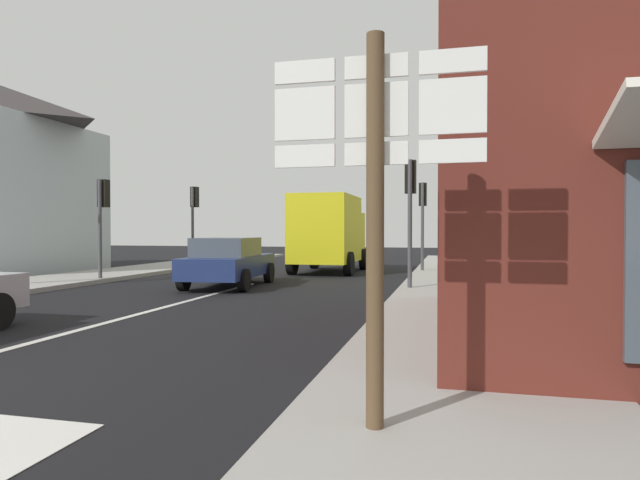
# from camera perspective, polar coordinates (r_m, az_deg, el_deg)

# --- Properties ---
(ground_plane) EXTENTS (80.00, 80.00, 0.00)m
(ground_plane) POSITION_cam_1_polar(r_m,az_deg,el_deg) (15.26, -9.82, -5.33)
(ground_plane) COLOR black
(sidewalk_right) EXTENTS (2.99, 44.00, 0.14)m
(sidewalk_right) POSITION_cam_1_polar(r_m,az_deg,el_deg) (12.01, 14.30, -6.73)
(sidewalk_right) COLOR #9E9B96
(sidewalk_right) RESTS_ON ground
(lane_centre_stripe) EXTENTS (0.16, 12.00, 0.01)m
(lane_centre_stripe) POSITION_cam_1_polar(r_m,az_deg,el_deg) (11.73, -17.72, -7.24)
(lane_centre_stripe) COLOR silver
(lane_centre_stripe) RESTS_ON ground
(sedan_far) EXTENTS (2.23, 4.33, 1.47)m
(sedan_far) POSITION_cam_1_polar(r_m,az_deg,el_deg) (16.29, -9.70, -2.25)
(sedan_far) COLOR navy
(sedan_far) RESTS_ON ground
(delivery_truck) EXTENTS (2.49, 5.01, 3.05)m
(delivery_truck) POSITION_cam_1_polar(r_m,az_deg,el_deg) (21.55, 0.96, 0.92)
(delivery_truck) COLOR yellow
(delivery_truck) RESTS_ON ground
(route_sign_post) EXTENTS (1.66, 0.14, 3.20)m
(route_sign_post) POSITION_cam_1_polar(r_m,az_deg,el_deg) (4.21, 5.93, 5.45)
(route_sign_post) COLOR brown
(route_sign_post) RESTS_ON ground
(traffic_light_far_left) EXTENTS (0.30, 0.49, 3.62)m
(traffic_light_far_left) POSITION_cam_1_polar(r_m,az_deg,el_deg) (24.40, -13.25, 3.33)
(traffic_light_far_left) COLOR #47474C
(traffic_light_far_left) RESTS_ON ground
(traffic_light_far_right) EXTENTS (0.30, 0.49, 3.56)m
(traffic_light_far_right) POSITION_cam_1_polar(r_m,az_deg,el_deg) (21.42, 10.87, 3.53)
(traffic_light_far_right) COLOR #47474C
(traffic_light_far_right) RESTS_ON ground
(traffic_light_near_left) EXTENTS (0.30, 0.49, 3.35)m
(traffic_light_near_left) POSITION_cam_1_polar(r_m,az_deg,el_deg) (18.90, -22.12, 3.36)
(traffic_light_near_left) COLOR #47474C
(traffic_light_near_left) RESTS_ON ground
(traffic_light_near_right) EXTENTS (0.30, 0.49, 3.60)m
(traffic_light_near_right) POSITION_cam_1_polar(r_m,az_deg,el_deg) (14.85, 9.59, 4.79)
(traffic_light_near_right) COLOR #47474C
(traffic_light_near_right) RESTS_ON ground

